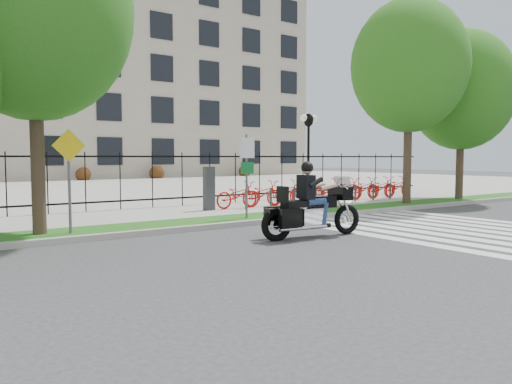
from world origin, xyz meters
TOP-DOWN VIEW (x-y plane):
  - ground at (0.00, 0.00)m, footprint 120.00×120.00m
  - curb at (0.00, 4.10)m, footprint 60.00×0.20m
  - grass_verge at (0.00, 4.95)m, footprint 60.00×1.50m
  - sidewalk at (0.00, 7.45)m, footprint 60.00×3.50m
  - plaza at (0.00, 25.00)m, footprint 80.00×34.00m
  - crosswalk_stripes at (4.83, 0.00)m, footprint 5.70×8.00m
  - iron_fence at (0.00, 9.20)m, footprint 30.00×0.06m
  - lamp_post_right at (10.00, 12.00)m, footprint 1.06×0.70m
  - street_tree_1 at (-4.78, 4.95)m, footprint 4.60×4.60m
  - street_tree_2 at (8.96, 4.95)m, footprint 4.54×4.54m
  - street_tree_3 at (12.59, 4.95)m, footprint 4.52×4.52m
  - bike_share_station at (6.72, 7.20)m, footprint 11.08×0.86m
  - sign_pole_regulatory at (0.98, 4.58)m, footprint 0.50×0.09m
  - sign_pole_warning at (-4.16, 4.58)m, footprint 0.78×0.09m
  - motorcycle_rider at (0.79, 1.47)m, footprint 2.92×0.96m

SIDE VIEW (x-z plane):
  - ground at x=0.00m, z-range 0.00..0.00m
  - crosswalk_stripes at x=4.83m, z-range 0.00..0.01m
  - plaza at x=0.00m, z-range 0.00..0.10m
  - curb at x=0.00m, z-range 0.00..0.15m
  - grass_verge at x=0.00m, z-range 0.00..0.15m
  - sidewalk at x=0.00m, z-range 0.00..0.15m
  - bike_share_station at x=6.72m, z-range -0.12..1.38m
  - motorcycle_rider at x=0.79m, z-range -0.38..1.88m
  - iron_fence at x=0.00m, z-range 0.15..2.15m
  - sign_pole_regulatory at x=0.98m, z-range 0.49..2.99m
  - sign_pole_warning at x=-4.16m, z-range 0.50..2.99m
  - lamp_post_right at x=10.00m, z-range 1.08..5.33m
  - street_tree_3 at x=12.59m, z-range 1.21..8.55m
  - street_tree_1 at x=-4.78m, z-range 1.47..9.43m
  - street_tree_2 at x=8.96m, z-range 1.53..9.54m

